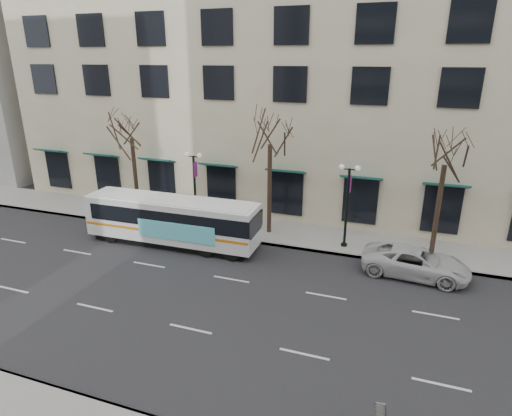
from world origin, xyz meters
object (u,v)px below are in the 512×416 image
at_px(lamp_post_left, 195,186).
at_px(lamp_post_right, 347,202).
at_px(tree_far_left, 130,124).
at_px(tree_far_mid, 270,129).
at_px(city_bus, 173,220).
at_px(tree_far_right, 447,148).
at_px(white_pickup, 416,262).

height_order(lamp_post_left, lamp_post_right, same).
bearing_deg(tree_far_left, tree_far_mid, 0.00).
relative_size(tree_far_left, lamp_post_right, 1.60).
xyz_separation_m(tree_far_left, lamp_post_right, (15.01, -0.60, -3.75)).
bearing_deg(city_bus, tree_far_mid, 33.61).
bearing_deg(lamp_post_right, tree_far_right, 6.85).
distance_m(tree_far_right, lamp_post_right, 6.11).
relative_size(city_bus, white_pickup, 1.99).
bearing_deg(lamp_post_right, tree_far_mid, 173.17).
bearing_deg(tree_far_right, white_pickup, -108.42).
xyz_separation_m(tree_far_mid, city_bus, (-5.09, -3.50, -5.29)).
relative_size(tree_far_right, white_pickup, 1.47).
relative_size(lamp_post_left, city_bus, 0.48).
height_order(lamp_post_left, city_bus, lamp_post_left).
height_order(lamp_post_right, city_bus, lamp_post_right).
xyz_separation_m(tree_far_mid, white_pickup, (9.06, -2.82, -6.14)).
relative_size(tree_far_right, city_bus, 0.74).
bearing_deg(tree_far_right, tree_far_left, 180.00).
distance_m(tree_far_mid, white_pickup, 11.30).
xyz_separation_m(tree_far_right, city_bus, (-15.09, -3.50, -4.81)).
xyz_separation_m(tree_far_left, white_pickup, (19.06, -2.82, -5.94)).
relative_size(tree_far_right, lamp_post_right, 1.55).
xyz_separation_m(lamp_post_right, white_pickup, (4.05, -2.22, -2.18)).
xyz_separation_m(tree_far_right, lamp_post_right, (-4.99, -0.60, -3.48)).
relative_size(tree_far_mid, tree_far_right, 1.06).
relative_size(tree_far_mid, white_pickup, 1.56).
bearing_deg(tree_far_left, lamp_post_left, -6.83).
bearing_deg(tree_far_left, lamp_post_right, -2.29).
bearing_deg(lamp_post_left, tree_far_right, 2.29).
bearing_deg(white_pickup, city_bus, 97.16).
distance_m(lamp_post_right, city_bus, 10.59).
distance_m(tree_far_left, tree_far_right, 20.00).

